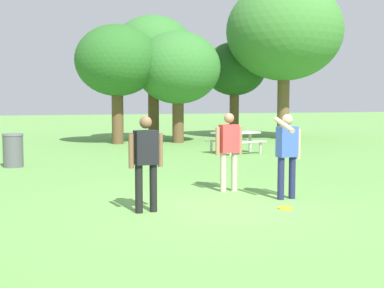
% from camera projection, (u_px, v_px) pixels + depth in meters
% --- Properties ---
extents(ground_plane, '(120.00, 120.00, 0.00)m').
position_uv_depth(ground_plane, '(212.00, 209.00, 9.22)').
color(ground_plane, '#609947').
extents(person_thrower, '(0.61, 0.71, 1.64)m').
position_uv_depth(person_thrower, '(287.00, 150.00, 10.06)').
color(person_thrower, '#1E234C').
rests_on(person_thrower, ground).
extents(person_catcher, '(0.61, 0.25, 1.64)m').
position_uv_depth(person_catcher, '(146.00, 157.00, 8.88)').
color(person_catcher, black).
rests_on(person_catcher, ground).
extents(person_bystander, '(0.61, 0.24, 1.64)m').
position_uv_depth(person_bystander, '(229.00, 147.00, 10.93)').
color(person_bystander, '#B7AD93').
rests_on(person_bystander, ground).
extents(frisbee, '(0.26, 0.26, 0.03)m').
position_uv_depth(frisbee, '(285.00, 208.00, 9.24)').
color(frisbee, yellow).
rests_on(frisbee, ground).
extents(picnic_table_near, '(1.96, 1.75, 0.77)m').
position_uv_depth(picnic_table_near, '(236.00, 138.00, 18.80)').
color(picnic_table_near, beige).
rests_on(picnic_table_near, ground).
extents(trash_can_beside_table, '(0.59, 0.59, 0.96)m').
position_uv_depth(trash_can_beside_table, '(13.00, 150.00, 14.95)').
color(trash_can_beside_table, '#515156').
rests_on(trash_can_beside_table, ground).
extents(tree_tall_left, '(3.61, 3.61, 5.14)m').
position_uv_depth(tree_tall_left, '(117.00, 61.00, 22.60)').
color(tree_tall_left, brown).
rests_on(tree_tall_left, ground).
extents(tree_broad_center, '(3.92, 3.92, 5.86)m').
position_uv_depth(tree_broad_center, '(153.00, 52.00, 24.67)').
color(tree_broad_center, brown).
rests_on(tree_broad_center, ground).
extents(tree_far_right, '(3.78, 3.78, 4.94)m').
position_uv_depth(tree_far_right, '(178.00, 68.00, 23.27)').
color(tree_far_right, brown).
rests_on(tree_far_right, ground).
extents(tree_slender_mid, '(3.26, 3.26, 4.92)m').
position_uv_depth(tree_slender_mid, '(234.00, 70.00, 27.43)').
color(tree_slender_mid, brown).
rests_on(tree_slender_mid, ground).
extents(tree_back_left, '(5.62, 5.62, 7.62)m').
position_uv_depth(tree_back_left, '(284.00, 32.00, 25.37)').
color(tree_back_left, brown).
rests_on(tree_back_left, ground).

